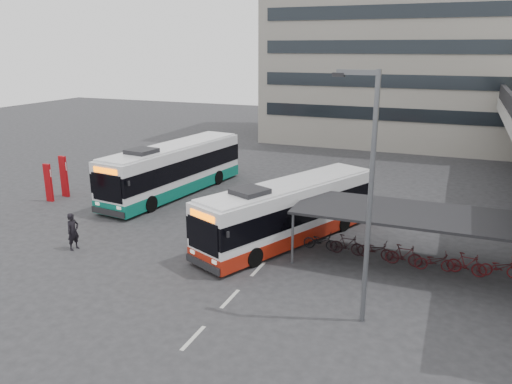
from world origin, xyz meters
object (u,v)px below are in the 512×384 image
at_px(bus_teal, 174,169).
at_px(pedestrian, 73,231).
at_px(lamp_post, 368,186).
at_px(bus_main, 290,212).

xyz_separation_m(bus_teal, pedestrian, (0.50, -10.34, -0.74)).
bearing_deg(bus_teal, lamp_post, -30.86).
height_order(bus_teal, lamp_post, lamp_post).
relative_size(bus_teal, lamp_post, 1.39).
xyz_separation_m(bus_main, bus_teal, (-9.93, 5.18, 0.14)).
height_order(pedestrian, lamp_post, lamp_post).
bearing_deg(bus_main, bus_teal, 176.66).
relative_size(bus_main, pedestrian, 6.00).
bearing_deg(pedestrian, bus_main, -53.30).
bearing_deg(lamp_post, bus_teal, 141.55).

